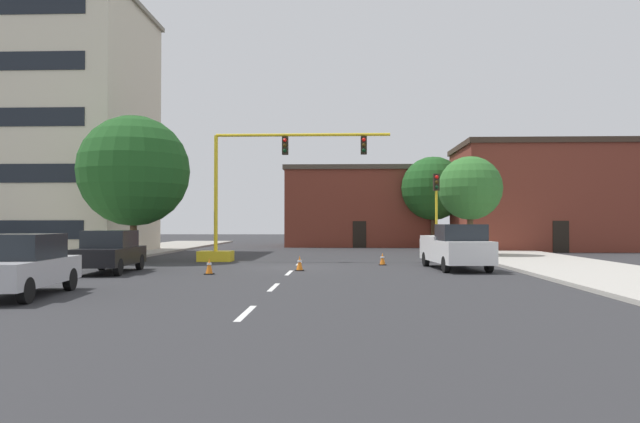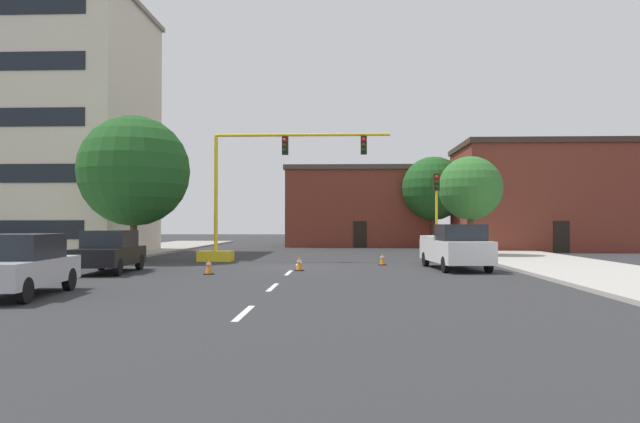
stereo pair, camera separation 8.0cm
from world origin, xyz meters
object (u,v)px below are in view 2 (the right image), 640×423
object	(u,v)px
tree_right_far	(434,188)
traffic_cone_roadside_a	(299,263)
traffic_signal_gantry	(241,218)
sedan_silver_mid_left	(19,265)
sedan_black_near_left	(109,251)
traffic_cone_roadside_c	(209,266)
tree_left_near	(134,171)
traffic_light_pole_right	(436,196)
traffic_cone_roadside_b	(382,259)
tree_right_mid	(470,188)
pickup_truck_white	(455,247)

from	to	relation	value
tree_right_far	traffic_cone_roadside_a	xyz separation A→B (m)	(-9.24, -23.74, -4.56)
traffic_signal_gantry	sedan_silver_mid_left	xyz separation A→B (m)	(-3.54, -15.53, -1.42)
sedan_black_near_left	traffic_cone_roadside_c	world-z (taller)	sedan_black_near_left
tree_left_near	sedan_black_near_left	size ratio (longest dim) A/B	1.68
traffic_light_pole_right	tree_left_near	bearing A→B (deg)	-171.81
traffic_cone_roadside_a	traffic_cone_roadside_b	world-z (taller)	traffic_cone_roadside_a
tree_right_far	tree_left_near	world-z (taller)	tree_left_near
traffic_light_pole_right	traffic_cone_roadside_b	size ratio (longest dim) A/B	8.02
sedan_silver_mid_left	traffic_cone_roadside_a	xyz separation A→B (m)	(7.12, 9.30, -0.57)
tree_right_mid	tree_left_near	bearing A→B (deg)	-165.12
tree_right_far	tree_left_near	bearing A→B (deg)	-135.75
pickup_truck_white	sedan_silver_mid_left	world-z (taller)	pickup_truck_white
traffic_cone_roadside_a	sedan_silver_mid_left	bearing A→B (deg)	-127.42
tree_left_near	sedan_black_near_left	bearing A→B (deg)	-77.99
sedan_black_near_left	tree_right_far	bearing A→B (deg)	55.82
tree_left_near	sedan_silver_mid_left	world-z (taller)	tree_left_near
traffic_signal_gantry	traffic_cone_roadside_c	world-z (taller)	traffic_signal_gantry
tree_left_near	traffic_cone_roadside_b	world-z (taller)	tree_left_near
tree_right_mid	sedan_black_near_left	xyz separation A→B (m)	(-17.25, -12.00, -3.24)
sedan_silver_mid_left	traffic_cone_roadside_b	size ratio (longest dim) A/B	7.76
tree_right_far	sedan_silver_mid_left	size ratio (longest dim) A/B	1.61
tree_right_far	traffic_light_pole_right	bearing A→B (deg)	-97.85
traffic_light_pole_right	pickup_truck_white	distance (m)	7.49
tree_right_far	traffic_cone_roadside_c	bearing A→B (deg)	-116.35
tree_left_near	sedan_silver_mid_left	distance (m)	15.68
traffic_signal_gantry	sedan_silver_mid_left	distance (m)	15.99
tree_right_far	tree_right_mid	world-z (taller)	tree_right_far
traffic_light_pole_right	sedan_black_near_left	xyz separation A→B (m)	(-14.83, -9.36, -2.64)
tree_right_far	tree_right_mid	bearing A→B (deg)	-88.84
tree_left_near	sedan_silver_mid_left	xyz separation A→B (m)	(2.12, -15.03, -3.92)
traffic_signal_gantry	traffic_cone_roadside_c	bearing A→B (deg)	-89.25
sedan_black_near_left	traffic_cone_roadside_a	bearing A→B (deg)	9.38
traffic_cone_roadside_b	tree_left_near	bearing A→B (deg)	170.73
tree_right_far	tree_left_near	size ratio (longest dim) A/B	0.97
tree_left_near	pickup_truck_white	bearing A→B (deg)	-16.29
traffic_light_pole_right	traffic_cone_roadside_a	xyz separation A→B (m)	(-7.08, -8.08, -3.21)
pickup_truck_white	tree_left_near	bearing A→B (deg)	163.71
tree_right_far	sedan_black_near_left	distance (m)	30.50
traffic_light_pole_right	sedan_silver_mid_left	bearing A→B (deg)	-129.24
traffic_signal_gantry	traffic_light_pole_right	distance (m)	10.89
tree_right_mid	traffic_cone_roadside_c	bearing A→B (deg)	-135.75
tree_right_mid	traffic_cone_roadside_c	world-z (taller)	tree_right_mid
traffic_light_pole_right	traffic_cone_roadside_a	bearing A→B (deg)	-131.22
tree_right_far	traffic_cone_roadside_b	distance (m)	21.35
tree_right_far	sedan_black_near_left	size ratio (longest dim) A/B	1.62
tree_left_near	sedan_black_near_left	world-z (taller)	tree_left_near
tree_right_far	sedan_silver_mid_left	distance (m)	37.08
tree_right_far	traffic_cone_roadside_a	distance (m)	25.88
sedan_black_near_left	traffic_cone_roadside_a	size ratio (longest dim) A/B	7.20
tree_right_mid	pickup_truck_white	xyz separation A→B (m)	(-2.68, -9.67, -3.16)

